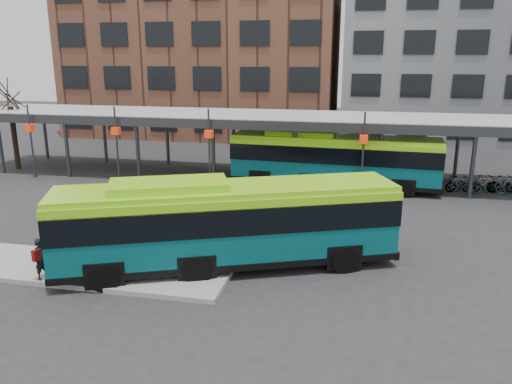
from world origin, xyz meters
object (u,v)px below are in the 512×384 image
Objects in this scene: tree at (14,135)px; bus_rear at (333,158)px; pedestrian at (41,259)px; bus_front at (226,222)px.

tree is 22.28m from bus_rear.
tree is 20.91m from pedestrian.
bus_front is (19.10, -13.48, -0.62)m from tree.
bus_rear is (3.17, 12.96, -0.03)m from bus_front.
bus_front is 6.63m from pedestrian.
pedestrian is at bearing -178.02° from bus_front.
tree reaches higher than bus_front.
bus_front reaches higher than pedestrian.
bus_rear is 18.17m from pedestrian.
bus_rear is (22.26, -0.53, -0.65)m from tree.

